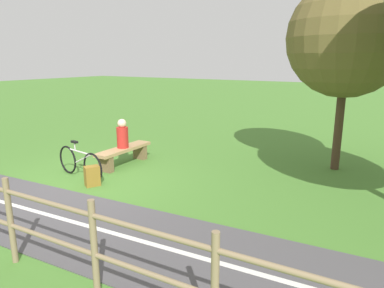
% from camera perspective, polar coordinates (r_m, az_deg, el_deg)
% --- Properties ---
extents(ground_plane, '(80.00, 80.00, 0.00)m').
position_cam_1_polar(ground_plane, '(8.37, -17.19, -6.17)').
color(ground_plane, '#477A2D').
extents(paved_path, '(4.68, 36.06, 0.02)m').
position_cam_1_polar(paved_path, '(5.13, 3.39, -18.64)').
color(paved_path, '#4C494C').
rests_on(paved_path, ground_plane).
extents(path_centre_line, '(2.36, 31.93, 0.00)m').
position_cam_1_polar(path_centre_line, '(5.12, 3.39, -18.55)').
color(path_centre_line, silver).
rests_on(path_centre_line, paved_path).
extents(bench, '(1.83, 0.47, 0.48)m').
position_cam_1_polar(bench, '(9.46, -11.08, -1.41)').
color(bench, '#A88456').
rests_on(bench, ground_plane).
extents(person_seated, '(0.31, 0.31, 0.77)m').
position_cam_1_polar(person_seated, '(9.33, -11.30, 1.49)').
color(person_seated, '#B2231E').
rests_on(person_seated, bench).
extents(bicycle, '(0.30, 1.72, 0.88)m').
position_cam_1_polar(bicycle, '(8.69, -17.87, -2.92)').
color(bicycle, black).
rests_on(bicycle, ground_plane).
extents(backpack, '(0.38, 0.36, 0.45)m').
position_cam_1_polar(backpack, '(8.11, -16.01, -5.05)').
color(backpack, olive).
rests_on(backpack, ground_plane).
extents(fence_roadside, '(0.54, 10.76, 1.23)m').
position_cam_1_polar(fence_roadside, '(4.81, -22.43, -12.40)').
color(fence_roadside, '#847051').
rests_on(fence_roadside, ground_plane).
extents(tree_by_path, '(2.84, 2.84, 4.67)m').
position_cam_1_polar(tree_by_path, '(9.38, 24.06, 15.53)').
color(tree_by_path, '#473323').
rests_on(tree_by_path, ground_plane).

